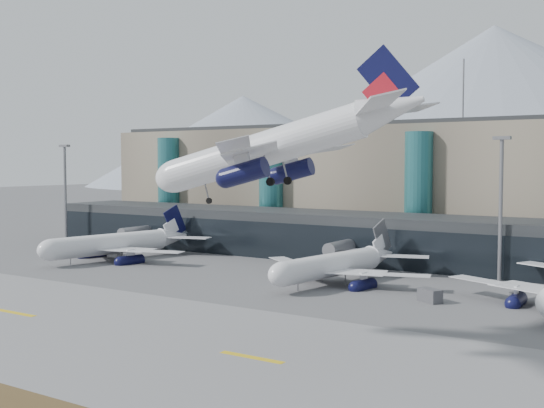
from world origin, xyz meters
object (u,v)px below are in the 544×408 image
(jet_parked_left, at_px, (125,237))
(veh_c, at_px, (430,295))
(lightmast_left, at_px, (65,188))
(veh_g, at_px, (516,297))
(veh_a, at_px, (115,253))
(lightmast_mid, at_px, (501,200))
(veh_f, at_px, (103,250))
(hero_jet, at_px, (289,135))
(jet_parked_mid, at_px, (343,257))

(jet_parked_left, relative_size, veh_c, 10.71)
(lightmast_left, xyz_separation_m, veh_g, (116.80, -13.69, -13.78))
(veh_a, relative_size, veh_g, 1.50)
(lightmast_mid, xyz_separation_m, veh_g, (6.80, -16.69, -13.78))
(lightmast_left, xyz_separation_m, veh_a, (30.21, -12.11, -13.50))
(veh_a, bearing_deg, veh_g, -0.12)
(veh_f, distance_m, veh_g, 92.21)
(lightmast_mid, xyz_separation_m, hero_jet, (-7.73, -59.15, 9.55))
(lightmast_left, bearing_deg, veh_c, -11.41)
(lightmast_left, xyz_separation_m, jet_parked_mid, (86.87, -12.55, -10.01))
(lightmast_left, bearing_deg, jet_parked_mid, -8.22)
(veh_a, height_order, veh_g, veh_a)
(lightmast_mid, distance_m, hero_jet, 60.41)
(veh_a, height_order, veh_f, veh_f)
(lightmast_left, distance_m, veh_g, 118.41)
(jet_parked_left, height_order, veh_f, jet_parked_left)
(lightmast_left, distance_m, hero_jet, 117.06)
(jet_parked_mid, height_order, veh_g, jet_parked_mid)
(veh_g, bearing_deg, veh_c, -90.15)
(jet_parked_left, bearing_deg, veh_c, -85.84)
(lightmast_mid, bearing_deg, hero_jet, -97.45)
(hero_jet, relative_size, veh_c, 9.30)
(veh_g, bearing_deg, veh_a, -126.72)
(jet_parked_mid, bearing_deg, veh_f, 97.23)
(veh_a, distance_m, veh_c, 76.37)
(veh_a, bearing_deg, veh_f, 163.66)
(lightmast_mid, distance_m, veh_a, 82.32)
(veh_c, bearing_deg, veh_f, -158.59)
(hero_jet, bearing_deg, veh_f, 141.31)
(lightmast_left, relative_size, veh_c, 7.01)
(veh_f, height_order, veh_g, veh_f)
(veh_a, relative_size, veh_f, 0.88)
(jet_parked_mid, bearing_deg, lightmast_mid, -46.86)
(lightmast_left, relative_size, veh_g, 11.77)
(lightmast_left, height_order, veh_a, lightmast_left)
(lightmast_mid, distance_m, jet_parked_mid, 29.62)
(lightmast_left, bearing_deg, veh_f, -22.84)
(jet_parked_mid, bearing_deg, veh_g, -82.95)
(hero_jet, height_order, jet_parked_mid, hero_jet)
(hero_jet, bearing_deg, veh_g, 62.94)
(lightmast_mid, relative_size, veh_c, 7.01)
(lightmast_left, distance_m, lightmast_mid, 110.04)
(jet_parked_mid, distance_m, veh_c, 21.36)
(lightmast_left, bearing_deg, hero_jet, -28.77)
(veh_c, xyz_separation_m, veh_g, (10.79, 7.70, -0.38))
(jet_parked_mid, xyz_separation_m, veh_g, (29.93, -1.14, -3.77))
(hero_jet, relative_size, veh_f, 9.20)
(lightmast_left, distance_m, veh_f, 29.91)
(veh_g, bearing_deg, lightmast_mid, 166.50)
(hero_jet, distance_m, jet_parked_mid, 50.20)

